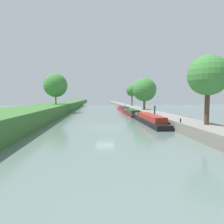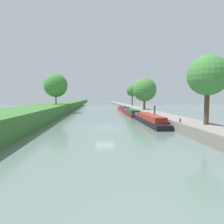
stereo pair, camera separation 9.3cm
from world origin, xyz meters
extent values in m
plane|color=slate|center=(0.00, 0.00, 0.00)|extent=(160.00, 160.00, 0.00)
cube|color=#3D7033|center=(-12.41, 0.00, 1.16)|extent=(8.09, 260.00, 2.32)
cube|color=gray|center=(10.19, 0.00, 0.57)|extent=(3.65, 260.00, 1.15)
cube|color=gray|center=(8.24, 0.00, 0.60)|extent=(0.25, 260.00, 1.20)
cube|color=black|center=(6.97, 3.07, 0.34)|extent=(1.99, 14.10, 0.68)
cube|color=maroon|center=(6.97, 2.36, 1.09)|extent=(1.63, 9.87, 0.82)
cone|color=black|center=(6.97, 10.72, 0.34)|extent=(1.89, 1.19, 1.89)
cube|color=maroon|center=(6.70, 17.18, 0.35)|extent=(2.10, 11.76, 0.70)
cube|color=#234C2D|center=(6.70, 16.59, 1.06)|extent=(1.72, 8.23, 0.72)
cone|color=maroon|center=(6.70, 23.69, 0.35)|extent=(2.00, 1.26, 2.00)
cube|color=maroon|center=(6.83, 32.00, 0.31)|extent=(1.84, 15.34, 0.63)
cube|color=#333338|center=(6.83, 31.23, 1.02)|extent=(1.51, 10.74, 0.78)
cone|color=maroon|center=(6.83, 40.22, 0.31)|extent=(1.75, 1.10, 1.75)
cylinder|color=#4C3828|center=(10.59, -6.39, 3.18)|extent=(0.50, 0.50, 4.07)
sphere|color=#3D7F38|center=(10.59, -6.39, 6.38)|extent=(4.25, 4.25, 4.25)
cylinder|color=brown|center=(10.42, 20.58, 2.75)|extent=(0.54, 0.54, 3.22)
sphere|color=#3D7F38|center=(10.42, 20.58, 5.92)|extent=(5.67, 5.67, 5.67)
cylinder|color=#4C3828|center=(11.29, 41.93, 3.20)|extent=(0.39, 0.39, 4.11)
sphere|color=#387533|center=(11.29, 41.93, 6.36)|extent=(4.02, 4.02, 4.02)
cylinder|color=brown|center=(-11.54, 25.26, 3.89)|extent=(0.32, 0.32, 3.15)
sphere|color=#3D7F38|center=(-11.54, 25.26, 7.13)|extent=(6.03, 6.03, 6.03)
cylinder|color=#282D42|center=(8.88, 6.87, 1.56)|extent=(0.26, 0.26, 0.82)
cylinder|color=#286647|center=(8.88, 6.87, 2.28)|extent=(0.34, 0.34, 0.62)
sphere|color=tan|center=(8.88, 6.87, 2.70)|extent=(0.22, 0.22, 0.22)
cylinder|color=black|center=(8.67, -4.25, 1.37)|extent=(0.16, 0.16, 0.45)
cylinder|color=black|center=(8.67, 40.13, 1.37)|extent=(0.16, 0.16, 0.45)
camera|label=1|loc=(-1.17, -26.59, 4.06)|focal=31.77mm
camera|label=2|loc=(-1.07, -26.60, 4.06)|focal=31.77mm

